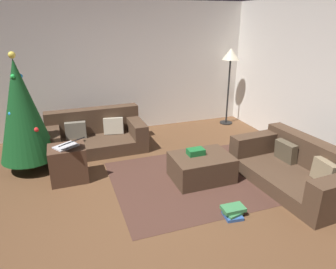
% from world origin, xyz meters
% --- Properties ---
extents(ground_plane, '(6.40, 6.40, 0.00)m').
position_xyz_m(ground_plane, '(0.00, 0.00, 0.00)').
color(ground_plane, brown).
extents(rear_partition, '(6.40, 0.12, 2.60)m').
position_xyz_m(rear_partition, '(0.00, 3.14, 1.30)').
color(rear_partition, silver).
rests_on(rear_partition, ground_plane).
extents(couch_left, '(1.72, 0.94, 0.70)m').
position_xyz_m(couch_left, '(-0.33, 2.25, 0.26)').
color(couch_left, '#473323').
rests_on(couch_left, ground_plane).
extents(couch_right, '(1.09, 1.83, 0.62)m').
position_xyz_m(couch_right, '(2.25, -0.06, 0.24)').
color(couch_right, '#473323').
rests_on(couch_right, ground_plane).
extents(ottoman, '(0.87, 0.65, 0.38)m').
position_xyz_m(ottoman, '(1.00, 0.55, 0.19)').
color(ottoman, '#473323').
rests_on(ottoman, ground_plane).
extents(gift_box, '(0.25, 0.17, 0.09)m').
position_xyz_m(gift_box, '(0.93, 0.62, 0.42)').
color(gift_box, '#19662D').
rests_on(gift_box, ottoman).
extents(tv_remote, '(0.09, 0.17, 0.02)m').
position_xyz_m(tv_remote, '(0.91, 0.70, 0.39)').
color(tv_remote, black).
rests_on(tv_remote, ottoman).
extents(christmas_tree, '(0.84, 0.84, 1.83)m').
position_xyz_m(christmas_tree, '(-1.42, 1.77, 0.97)').
color(christmas_tree, brown).
rests_on(christmas_tree, ground_plane).
extents(side_table, '(0.52, 0.44, 0.53)m').
position_xyz_m(side_table, '(-0.86, 1.18, 0.27)').
color(side_table, '#4C3323').
rests_on(side_table, ground_plane).
extents(laptop, '(0.47, 0.49, 0.18)m').
position_xyz_m(laptop, '(-0.83, 1.13, 0.59)').
color(laptop, silver).
rests_on(laptop, side_table).
extents(book_stack, '(0.28, 0.25, 0.12)m').
position_xyz_m(book_stack, '(0.97, -0.43, 0.06)').
color(book_stack, '#2D5193').
rests_on(book_stack, ground_plane).
extents(corner_lamp, '(0.36, 0.36, 1.67)m').
position_xyz_m(corner_lamp, '(2.66, 2.68, 1.42)').
color(corner_lamp, black).
rests_on(corner_lamp, ground_plane).
extents(area_rug, '(2.60, 2.00, 0.01)m').
position_xyz_m(area_rug, '(1.00, 0.55, 0.00)').
color(area_rug, '#442A21').
rests_on(area_rug, ground_plane).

